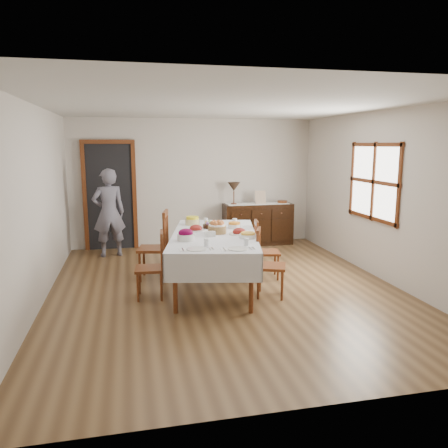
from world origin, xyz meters
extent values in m
plane|color=brown|center=(0.00, 0.00, 0.00)|extent=(6.00, 6.00, 0.00)
cube|color=silver|center=(0.00, 0.00, 2.60)|extent=(5.00, 6.00, 0.02)
cube|color=beige|center=(0.00, 3.00, 1.30)|extent=(5.00, 0.02, 2.60)
cube|color=beige|center=(0.00, -3.00, 1.30)|extent=(5.00, 0.02, 2.60)
cube|color=beige|center=(-2.50, 0.00, 1.30)|extent=(0.02, 6.00, 2.60)
cube|color=beige|center=(2.50, 0.00, 1.30)|extent=(0.02, 6.00, 2.60)
cube|color=white|center=(2.49, 0.30, 1.50)|extent=(0.02, 1.30, 1.10)
cube|color=#5C2A12|center=(2.48, 0.30, 1.50)|extent=(0.03, 1.46, 1.26)
cube|color=black|center=(-1.70, 2.96, 1.05)|extent=(0.90, 0.06, 2.10)
cube|color=#5C2A12|center=(-1.70, 2.94, 1.05)|extent=(1.04, 0.08, 2.18)
cube|color=silver|center=(-0.14, 0.11, 0.79)|extent=(1.61, 2.50, 0.04)
cylinder|color=#5C2A12|center=(-0.81, -0.77, 0.37)|extent=(0.06, 0.06, 0.75)
cylinder|color=#5C2A12|center=(0.11, -0.96, 0.37)|extent=(0.06, 0.06, 0.75)
cylinder|color=#5C2A12|center=(-0.40, 1.19, 0.37)|extent=(0.06, 0.06, 0.75)
cylinder|color=#5C2A12|center=(0.53, 0.99, 0.37)|extent=(0.06, 0.06, 0.75)
cube|color=silver|center=(-0.72, 0.23, 0.63)|extent=(0.51, 2.31, 0.36)
cube|color=silver|center=(0.43, -0.01, 0.63)|extent=(0.51, 2.31, 0.36)
cube|color=silver|center=(-0.38, -1.03, 0.63)|extent=(1.17, 0.27, 0.36)
cube|color=silver|center=(0.10, 1.25, 0.63)|extent=(1.17, 0.27, 0.36)
cube|color=#5C2A12|center=(-1.09, -0.13, 0.41)|extent=(0.41, 0.41, 0.04)
cylinder|color=#5C2A12|center=(-1.23, 0.04, 0.20)|extent=(0.03, 0.03, 0.39)
cylinder|color=#5C2A12|center=(-1.26, -0.27, 0.20)|extent=(0.03, 0.03, 0.39)
cylinder|color=#5C2A12|center=(-0.92, 0.02, 0.20)|extent=(0.03, 0.03, 0.39)
cylinder|color=#5C2A12|center=(-0.95, -0.29, 0.20)|extent=(0.03, 0.03, 0.39)
cylinder|color=#5C2A12|center=(-0.90, 0.02, 0.67)|extent=(0.04, 0.04, 0.51)
cylinder|color=#5C2A12|center=(-0.93, -0.31, 0.67)|extent=(0.04, 0.04, 0.51)
cube|color=#5C2A12|center=(-0.92, -0.14, 0.89)|extent=(0.07, 0.37, 0.07)
cylinder|color=#5C2A12|center=(-0.91, -0.06, 0.65)|extent=(0.02, 0.02, 0.42)
cylinder|color=#5C2A12|center=(-0.92, -0.14, 0.65)|extent=(0.02, 0.02, 0.42)
cylinder|color=#5C2A12|center=(-0.93, -0.22, 0.65)|extent=(0.02, 0.02, 0.42)
cube|color=#5C2A12|center=(-0.99, 0.74, 0.48)|extent=(0.53, 0.53, 0.04)
cylinder|color=#5C2A12|center=(-1.14, 0.95, 0.23)|extent=(0.04, 0.04, 0.46)
cylinder|color=#5C2A12|center=(-1.21, 0.60, 0.23)|extent=(0.04, 0.04, 0.46)
cylinder|color=#5C2A12|center=(-0.78, 0.88, 0.23)|extent=(0.04, 0.04, 0.46)
cylinder|color=#5C2A12|center=(-0.85, 0.52, 0.23)|extent=(0.04, 0.04, 0.46)
cylinder|color=#5C2A12|center=(-0.76, 0.89, 0.78)|extent=(0.04, 0.04, 0.60)
cylinder|color=#5C2A12|center=(-0.83, 0.51, 0.78)|extent=(0.04, 0.04, 0.60)
cube|color=#5C2A12|center=(-0.80, 0.70, 1.04)|extent=(0.13, 0.43, 0.09)
cylinder|color=#5C2A12|center=(-0.78, 0.79, 0.76)|extent=(0.02, 0.02, 0.49)
cylinder|color=#5C2A12|center=(-0.80, 0.70, 0.76)|extent=(0.02, 0.02, 0.49)
cylinder|color=#5C2A12|center=(-0.81, 0.60, 0.76)|extent=(0.02, 0.02, 0.49)
cube|color=#5C2A12|center=(0.55, -0.42, 0.42)|extent=(0.51, 0.51, 0.04)
cylinder|color=#5C2A12|center=(0.64, -0.62, 0.20)|extent=(0.03, 0.03, 0.40)
cylinder|color=#5C2A12|center=(0.76, -0.32, 0.20)|extent=(0.03, 0.03, 0.40)
cylinder|color=#5C2A12|center=(0.34, -0.51, 0.20)|extent=(0.03, 0.03, 0.40)
cylinder|color=#5C2A12|center=(0.46, -0.21, 0.20)|extent=(0.03, 0.03, 0.40)
cylinder|color=#5C2A12|center=(0.32, -0.51, 0.69)|extent=(0.04, 0.04, 0.53)
cylinder|color=#5C2A12|center=(0.45, -0.19, 0.69)|extent=(0.04, 0.04, 0.53)
cube|color=#5C2A12|center=(0.38, -0.35, 0.91)|extent=(0.17, 0.37, 0.08)
cylinder|color=#5C2A12|center=(0.35, -0.43, 0.67)|extent=(0.02, 0.02, 0.43)
cylinder|color=#5C2A12|center=(0.38, -0.35, 0.67)|extent=(0.02, 0.02, 0.43)
cylinder|color=#5C2A12|center=(0.41, -0.27, 0.67)|extent=(0.02, 0.02, 0.43)
cube|color=#5C2A12|center=(0.76, 0.41, 0.41)|extent=(0.44, 0.44, 0.04)
cylinder|color=#5C2A12|center=(0.89, 0.23, 0.19)|extent=(0.03, 0.03, 0.39)
cylinder|color=#5C2A12|center=(0.94, 0.54, 0.19)|extent=(0.03, 0.03, 0.39)
cylinder|color=#5C2A12|center=(0.58, 0.29, 0.19)|extent=(0.03, 0.03, 0.39)
cylinder|color=#5C2A12|center=(0.64, 0.59, 0.19)|extent=(0.03, 0.03, 0.39)
cylinder|color=#5C2A12|center=(0.56, 0.28, 0.66)|extent=(0.04, 0.04, 0.51)
cylinder|color=#5C2A12|center=(0.62, 0.61, 0.66)|extent=(0.04, 0.04, 0.51)
cube|color=#5C2A12|center=(0.59, 0.45, 0.88)|extent=(0.10, 0.36, 0.07)
cylinder|color=#5C2A12|center=(0.58, 0.37, 0.65)|extent=(0.02, 0.02, 0.42)
cylinder|color=#5C2A12|center=(0.59, 0.45, 0.65)|extent=(0.02, 0.02, 0.42)
cylinder|color=#5C2A12|center=(0.61, 0.53, 0.65)|extent=(0.02, 0.02, 0.42)
cube|color=black|center=(1.30, 2.72, 0.43)|extent=(1.44, 0.48, 0.86)
cube|color=black|center=(0.87, 2.47, 0.69)|extent=(0.40, 0.02, 0.17)
sphere|color=brown|center=(0.87, 2.45, 0.69)|extent=(0.03, 0.03, 0.03)
cube|color=black|center=(1.30, 2.47, 0.69)|extent=(0.40, 0.02, 0.17)
sphere|color=brown|center=(1.30, 2.45, 0.69)|extent=(0.03, 0.03, 0.03)
cube|color=black|center=(1.73, 2.47, 0.69)|extent=(0.40, 0.02, 0.17)
sphere|color=brown|center=(1.73, 2.45, 0.69)|extent=(0.03, 0.03, 0.03)
imported|color=slate|center=(-1.71, 2.35, 0.88)|extent=(0.61, 0.46, 1.76)
cylinder|color=brown|center=(-0.09, 0.14, 0.86)|extent=(0.27, 0.27, 0.11)
cylinder|color=white|center=(-0.09, 0.14, 0.93)|extent=(0.24, 0.24, 0.02)
sphere|color=#B6612E|center=(-0.03, 0.14, 0.96)|extent=(0.08, 0.08, 0.08)
sphere|color=#B6612E|center=(-0.06, 0.20, 0.96)|extent=(0.08, 0.08, 0.08)
sphere|color=#B6612E|center=(-0.13, 0.20, 0.96)|extent=(0.08, 0.08, 0.08)
sphere|color=#B6612E|center=(-0.16, 0.14, 0.96)|extent=(0.08, 0.08, 0.08)
sphere|color=#B6612E|center=(-0.13, 0.09, 0.96)|extent=(0.08, 0.08, 0.08)
sphere|color=#B6612E|center=(-0.06, 0.09, 0.96)|extent=(0.08, 0.08, 0.08)
cylinder|color=black|center=(-0.10, 0.58, 0.84)|extent=(0.27, 0.27, 0.05)
ellipsoid|color=pink|center=(-0.02, 0.58, 0.89)|extent=(0.05, 0.05, 0.06)
ellipsoid|color=#76A4E4|center=(-0.05, 0.64, 0.89)|extent=(0.05, 0.05, 0.06)
ellipsoid|color=#87C160|center=(-0.11, 0.65, 0.89)|extent=(0.05, 0.05, 0.06)
ellipsoid|color=gold|center=(-0.16, 0.61, 0.89)|extent=(0.05, 0.05, 0.06)
ellipsoid|color=#B283D4|center=(-0.16, 0.55, 0.89)|extent=(0.05, 0.05, 0.06)
ellipsoid|color=#FFE07B|center=(-0.11, 0.51, 0.89)|extent=(0.05, 0.05, 0.06)
ellipsoid|color=pink|center=(-0.05, 0.52, 0.89)|extent=(0.05, 0.05, 0.06)
cylinder|color=silver|center=(-0.37, 0.40, 0.82)|extent=(0.27, 0.27, 0.01)
ellipsoid|color=maroon|center=(-0.37, 0.40, 0.84)|extent=(0.19, 0.16, 0.11)
cylinder|color=silver|center=(0.20, 0.00, 0.82)|extent=(0.29, 0.29, 0.02)
ellipsoid|color=maroon|center=(0.20, 0.00, 0.85)|extent=(0.19, 0.16, 0.11)
cylinder|color=silver|center=(-0.60, -0.23, 0.85)|extent=(0.23, 0.23, 0.08)
ellipsoid|color=#5B002C|center=(-0.60, -0.23, 0.91)|extent=(0.20, 0.17, 0.11)
cylinder|color=silver|center=(0.24, 0.47, 0.84)|extent=(0.20, 0.20, 0.06)
cylinder|color=orange|center=(0.24, 0.47, 0.89)|extent=(0.18, 0.18, 0.03)
cylinder|color=#D3C584|center=(-0.35, 0.91, 0.85)|extent=(0.23, 0.23, 0.09)
cylinder|color=yellow|center=(-0.35, 0.91, 0.92)|extent=(0.20, 0.20, 0.04)
cylinder|color=silver|center=(0.26, -0.26, 0.83)|extent=(0.24, 0.24, 0.05)
cylinder|color=gold|center=(0.26, -0.26, 0.87)|extent=(0.20, 0.20, 0.02)
cube|color=silver|center=(-0.23, -0.05, 0.84)|extent=(0.16, 0.12, 0.07)
cylinder|color=silver|center=(-0.54, -0.78, 0.81)|extent=(0.25, 0.25, 0.01)
cube|color=white|center=(-0.71, -0.78, 0.81)|extent=(0.10, 0.13, 0.01)
cube|color=silver|center=(-0.71, -0.78, 0.82)|extent=(0.05, 0.16, 0.01)
cube|color=silver|center=(-0.38, -0.78, 0.81)|extent=(0.05, 0.18, 0.01)
cube|color=silver|center=(-0.34, -0.78, 0.81)|extent=(0.05, 0.14, 0.01)
cylinder|color=white|center=(-0.39, -0.63, 0.86)|extent=(0.07, 0.07, 0.10)
cylinder|color=silver|center=(-0.04, -0.87, 0.81)|extent=(0.25, 0.25, 0.01)
cube|color=white|center=(-0.21, -0.87, 0.81)|extent=(0.10, 0.13, 0.01)
cube|color=silver|center=(-0.21, -0.87, 0.82)|extent=(0.05, 0.16, 0.01)
cube|color=silver|center=(0.12, -0.87, 0.81)|extent=(0.05, 0.18, 0.01)
cube|color=silver|center=(0.16, -0.87, 0.81)|extent=(0.05, 0.14, 0.01)
cylinder|color=white|center=(0.11, -0.72, 0.86)|extent=(0.07, 0.07, 0.10)
cylinder|color=white|center=(-0.14, 0.85, 0.86)|extent=(0.06, 0.06, 0.11)
cylinder|color=white|center=(0.33, 0.80, 0.86)|extent=(0.07, 0.07, 0.10)
cube|color=white|center=(1.29, 2.71, 0.87)|extent=(1.30, 0.35, 0.01)
cylinder|color=brown|center=(0.78, 2.71, 0.88)|extent=(0.12, 0.12, 0.03)
cylinder|color=brown|center=(0.78, 2.71, 1.02)|extent=(0.02, 0.02, 0.25)
cone|color=#3A291C|center=(0.78, 2.71, 1.23)|extent=(0.26, 0.26, 0.18)
cube|color=tan|center=(1.33, 2.65, 1.00)|extent=(0.22, 0.08, 0.28)
cylinder|color=#5C2A12|center=(1.82, 2.68, 0.89)|extent=(0.20, 0.20, 0.06)
camera|label=1|loc=(-1.32, -5.96, 2.09)|focal=35.00mm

